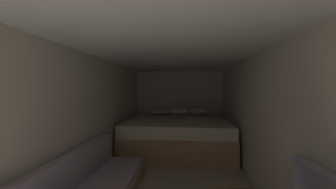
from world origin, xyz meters
TOP-DOWN VIEW (x-y plane):
  - wall_back at (0.00, 4.71)m, footprint 2.53×0.05m
  - wall_left at (-1.24, 1.98)m, footprint 0.05×5.40m
  - wall_right at (1.24, 1.98)m, footprint 0.05×5.40m
  - ceiling_slab at (0.00, 1.98)m, footprint 2.53×5.40m
  - bed at (0.00, 3.72)m, footprint 2.31×1.87m

SIDE VIEW (x-z plane):
  - bed at x=0.00m, z-range -0.08..0.84m
  - wall_back at x=0.00m, z-range 0.00..1.95m
  - wall_left at x=-1.24m, z-range 0.00..1.95m
  - wall_right at x=1.24m, z-range 0.00..1.95m
  - ceiling_slab at x=0.00m, z-range 1.95..2.00m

